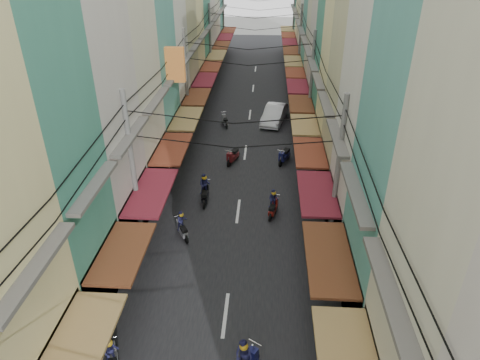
% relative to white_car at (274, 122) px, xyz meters
% --- Properties ---
extents(ground, '(160.00, 160.00, 0.00)m').
position_rel_white_car_xyz_m(ground, '(-2.19, -20.27, 0.00)').
color(ground, slate).
rests_on(ground, ground).
extents(road, '(10.00, 80.00, 0.02)m').
position_rel_white_car_xyz_m(road, '(-2.19, -0.27, 0.01)').
color(road, black).
rests_on(road, ground).
extents(sidewalk_left, '(3.00, 80.00, 0.06)m').
position_rel_white_car_xyz_m(sidewalk_left, '(-8.69, -0.27, 0.03)').
color(sidewalk_left, gray).
rests_on(sidewalk_left, ground).
extents(sidewalk_right, '(3.00, 80.00, 0.06)m').
position_rel_white_car_xyz_m(sidewalk_right, '(4.31, -0.27, 0.03)').
color(sidewalk_right, gray).
rests_on(sidewalk_right, ground).
extents(building_row_left, '(7.80, 67.67, 23.70)m').
position_rel_white_car_xyz_m(building_row_left, '(-10.11, -3.71, 9.78)').
color(building_row_left, beige).
rests_on(building_row_left, ground).
extents(building_row_right, '(7.80, 68.98, 22.59)m').
position_rel_white_car_xyz_m(building_row_right, '(5.72, -3.82, 9.41)').
color(building_row_right, '#3C846C').
rests_on(building_row_right, ground).
extents(utility_poles, '(10.20, 66.13, 8.20)m').
position_rel_white_car_xyz_m(utility_poles, '(-2.19, -5.26, 6.59)').
color(utility_poles, slate).
rests_on(utility_poles, ground).
extents(white_car, '(5.64, 3.18, 1.88)m').
position_rel_white_car_xyz_m(white_car, '(0.00, 0.00, 0.00)').
color(white_car, white).
rests_on(white_car, ground).
extents(bicycle, '(1.70, 1.09, 1.10)m').
position_rel_white_car_xyz_m(bicycle, '(4.66, -17.92, 0.00)').
color(bicycle, black).
rests_on(bicycle, ground).
extents(moving_scooters, '(7.11, 25.95, 1.96)m').
position_rel_white_car_xyz_m(moving_scooters, '(-2.86, -16.01, 0.54)').
color(moving_scooters, black).
rests_on(moving_scooters, ground).
extents(parked_scooters, '(13.39, 14.46, 1.01)m').
position_rel_white_car_xyz_m(parked_scooters, '(2.41, -22.79, 0.48)').
color(parked_scooters, black).
rests_on(parked_scooters, ground).
extents(pedestrians, '(13.85, 23.47, 2.24)m').
position_rel_white_car_xyz_m(pedestrians, '(-6.38, -18.45, 1.04)').
color(pedestrians, '#291F29').
rests_on(pedestrians, ground).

